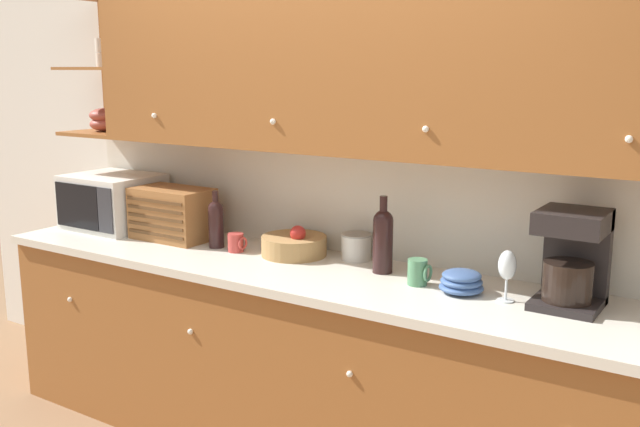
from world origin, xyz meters
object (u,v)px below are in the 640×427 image
(wine_bottle, at_px, (216,222))
(mug_blue_second, at_px, (418,272))
(wine_glass, at_px, (507,267))
(coffee_maker, at_px, (572,257))
(fruit_basket, at_px, (294,245))
(bowl_stack_on_counter, at_px, (461,282))
(mug, at_px, (236,243))
(microwave, at_px, (113,201))
(second_wine_bottle, at_px, (383,238))
(storage_canister, at_px, (356,247))
(bread_box, at_px, (173,214))

(wine_bottle, relative_size, mug_blue_second, 2.65)
(wine_glass, distance_m, coffee_maker, 0.24)
(wine_bottle, xyz_separation_m, fruit_basket, (0.42, 0.08, -0.08))
(wine_glass, bearing_deg, mug_blue_second, 178.52)
(bowl_stack_on_counter, distance_m, wine_glass, 0.21)
(mug, relative_size, fruit_basket, 0.29)
(mug_blue_second, bearing_deg, mug, 179.23)
(mug, bearing_deg, bowl_stack_on_counter, -0.76)
(mug, bearing_deg, coffee_maker, 2.35)
(microwave, distance_m, coffee_maker, 2.50)
(wine_bottle, xyz_separation_m, second_wine_bottle, (0.91, 0.06, 0.02))
(fruit_basket, relative_size, wine_glass, 1.55)
(second_wine_bottle, xyz_separation_m, coffee_maker, (0.80, -0.01, 0.03))
(wine_bottle, xyz_separation_m, coffee_maker, (1.71, 0.05, 0.06))
(mug, xyz_separation_m, coffee_maker, (1.57, 0.06, 0.14))
(microwave, xyz_separation_m, mug, (0.92, -0.04, -0.10))
(storage_canister, xyz_separation_m, wine_glass, (0.79, -0.22, 0.07))
(wine_bottle, bearing_deg, microwave, 177.99)
(microwave, height_order, bread_box, microwave)
(wine_bottle, distance_m, coffee_maker, 1.72)
(storage_canister, relative_size, wine_glass, 0.72)
(wine_glass, bearing_deg, wine_bottle, 178.57)
(storage_canister, distance_m, second_wine_bottle, 0.26)
(storage_canister, relative_size, bowl_stack_on_counter, 0.82)
(second_wine_bottle, bearing_deg, bread_box, -178.04)
(mug, distance_m, mug_blue_second, 0.98)
(mug_blue_second, xyz_separation_m, bowl_stack_on_counter, (0.19, -0.00, -0.01))
(storage_canister, bearing_deg, fruit_basket, -161.35)
(bread_box, distance_m, fruit_basket, 0.74)
(bread_box, height_order, fruit_basket, bread_box)
(mug_blue_second, xyz_separation_m, wine_glass, (0.37, -0.01, 0.08))
(storage_canister, xyz_separation_m, bowl_stack_on_counter, (0.61, -0.21, -0.02))
(fruit_basket, xyz_separation_m, mug_blue_second, (0.70, -0.11, 0.00))
(mug, height_order, mug_blue_second, mug_blue_second)
(mug, relative_size, mug_blue_second, 0.84)
(mug_blue_second, relative_size, bowl_stack_on_counter, 0.61)
(mug_blue_second, distance_m, bowl_stack_on_counter, 0.19)
(wine_bottle, distance_m, wine_glass, 1.50)
(bowl_stack_on_counter, bearing_deg, second_wine_bottle, 167.82)
(bread_box, xyz_separation_m, mug, (0.45, -0.03, -0.09))
(microwave, xyz_separation_m, second_wine_bottle, (1.69, 0.03, 0.00))
(mug, distance_m, coffee_maker, 1.58)
(fruit_basket, xyz_separation_m, bowl_stack_on_counter, (0.90, -0.11, -0.01))
(wine_glass, bearing_deg, second_wine_bottle, 170.89)
(bread_box, xyz_separation_m, fruit_basket, (0.73, 0.07, -0.08))
(mug_blue_second, distance_m, wine_glass, 0.38)
(microwave, relative_size, storage_canister, 3.29)
(mug, bearing_deg, second_wine_bottle, 5.29)
(mug_blue_second, height_order, coffee_maker, coffee_maker)
(storage_canister, xyz_separation_m, second_wine_bottle, (0.20, -0.12, 0.09))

